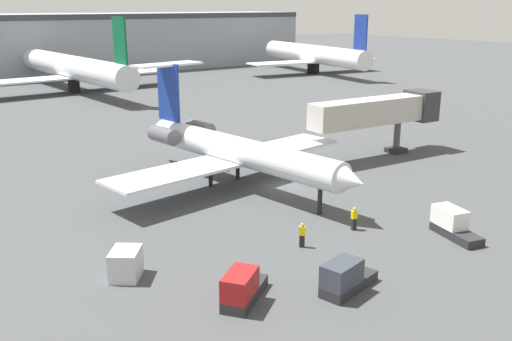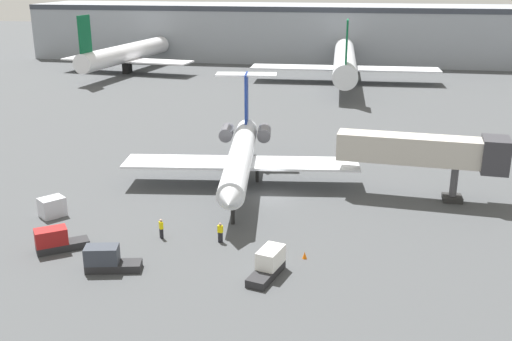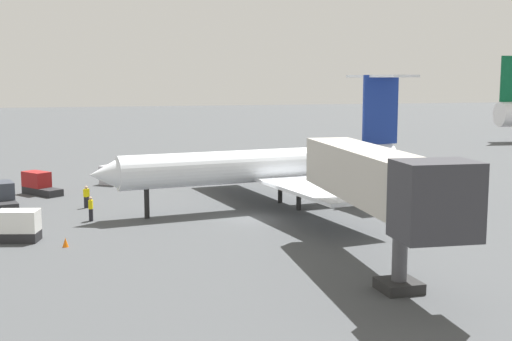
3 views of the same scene
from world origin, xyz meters
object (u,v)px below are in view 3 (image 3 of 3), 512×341
at_px(jet_bridge, 382,182).
at_px(baggage_tug_spare, 12,228).
at_px(baggage_tug_trailing, 4,196).
at_px(traffic_cone_near, 65,242).
at_px(regional_jet, 278,163).
at_px(baggage_tug_lead, 39,184).
at_px(ground_crew_marshaller, 91,209).
at_px(cargo_container_uld, 113,175).
at_px(ground_crew_loader, 87,197).

distance_m(jet_bridge, baggage_tug_spare, 22.31).
relative_size(baggage_tug_trailing, traffic_cone_near, 7.65).
bearing_deg(regional_jet, baggage_tug_lead, -122.31).
distance_m(regional_jet, ground_crew_marshaller, 14.14).
distance_m(baggage_tug_trailing, traffic_cone_near, 14.73).
bearing_deg(baggage_tug_trailing, cargo_container_uld, 135.82).
xyz_separation_m(cargo_container_uld, traffic_cone_near, (23.09, -4.36, -0.59)).
xyz_separation_m(regional_jet, cargo_container_uld, (-14.95, -11.23, -2.51)).
relative_size(ground_crew_marshaller, cargo_container_uld, 0.64).
xyz_separation_m(ground_crew_loader, baggage_tug_spare, (9.65, -4.63, -0.02)).
bearing_deg(cargo_container_uld, traffic_cone_near, -10.69).
xyz_separation_m(jet_bridge, baggage_tug_trailing, (-24.43, -19.34, -3.90)).
relative_size(baggage_tug_lead, baggage_tug_spare, 0.96).
height_order(baggage_tug_lead, cargo_container_uld, baggage_tug_lead).
bearing_deg(ground_crew_marshaller, baggage_tug_spare, -45.26).
distance_m(baggage_tug_lead, baggage_tug_trailing, 5.79).
distance_m(ground_crew_loader, cargo_container_uld, 11.47).
distance_m(baggage_tug_trailing, cargo_container_uld, 12.63).
distance_m(ground_crew_marshaller, traffic_cone_near, 7.25).
bearing_deg(cargo_container_uld, baggage_tug_trailing, -44.18).
xyz_separation_m(regional_jet, ground_crew_loader, (-3.81, -13.99, -2.52)).
bearing_deg(ground_crew_marshaller, regional_jet, 94.65).
height_order(regional_jet, cargo_container_uld, regional_jet).
distance_m(ground_crew_marshaller, baggage_tug_trailing, 9.34).
height_order(baggage_tug_lead, baggage_tug_spare, same).
relative_size(jet_bridge, cargo_container_uld, 6.01).
distance_m(regional_jet, cargo_container_uld, 18.86).
distance_m(ground_crew_loader, baggage_tug_lead, 8.21).
relative_size(jet_bridge, baggage_tug_trailing, 3.76).
bearing_deg(baggage_tug_lead, traffic_cone_near, 6.09).
xyz_separation_m(ground_crew_marshaller, baggage_tug_trailing, (-7.01, -6.17, -0.02)).
xyz_separation_m(jet_bridge, ground_crew_loader, (-22.35, -13.29, -3.88)).
xyz_separation_m(ground_crew_marshaller, ground_crew_loader, (-4.94, -0.13, 0.00)).
bearing_deg(baggage_tug_lead, baggage_tug_trailing, -24.33).
xyz_separation_m(regional_jet, baggage_tug_spare, (5.84, -18.62, -2.54)).
distance_m(baggage_tug_spare, cargo_container_uld, 22.06).
xyz_separation_m(baggage_tug_lead, baggage_tug_trailing, (5.27, -2.39, 0.00)).
xyz_separation_m(ground_crew_loader, baggage_tug_trailing, (-2.07, -6.04, -0.02)).
height_order(regional_jet, baggage_tug_lead, regional_jet).
bearing_deg(cargo_container_uld, baggage_tug_lead, -59.47).
height_order(regional_jet, baggage_tug_spare, regional_jet).
xyz_separation_m(baggage_tug_trailing, cargo_container_uld, (-9.06, 8.80, 0.03)).
bearing_deg(baggage_tug_trailing, ground_crew_loader, 71.06).
distance_m(ground_crew_marshaller, ground_crew_loader, 4.94).
xyz_separation_m(jet_bridge, ground_crew_marshaller, (-17.41, -13.17, -3.88)).
distance_m(ground_crew_marshaller, baggage_tug_lead, 12.86).
distance_m(ground_crew_loader, baggage_tug_spare, 10.70).
height_order(jet_bridge, baggage_tug_lead, jet_bridge).
height_order(jet_bridge, traffic_cone_near, jet_bridge).
height_order(ground_crew_marshaller, cargo_container_uld, cargo_container_uld).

